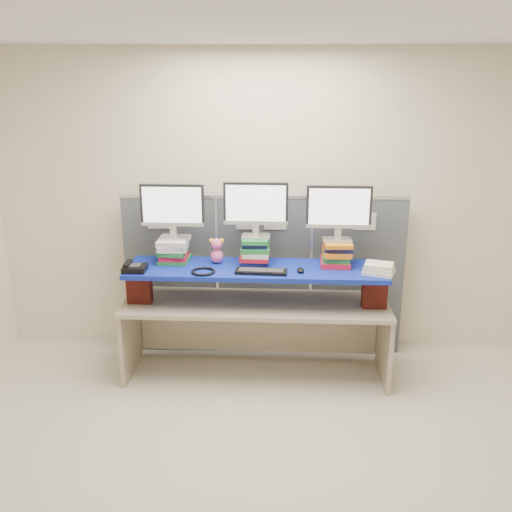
{
  "coord_description": "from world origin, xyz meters",
  "views": [
    {
      "loc": [
        0.05,
        -3.21,
        2.55
      ],
      "look_at": [
        -0.06,
        1.31,
        1.11
      ],
      "focal_mm": 40.0,
      "sensor_mm": 36.0,
      "label": 1
    }
  ],
  "objects_px": {
    "desk": "(256,317)",
    "desk_phone": "(134,268)",
    "monitor_right": "(339,210)",
    "blue_board": "(256,270)",
    "monitor_left": "(172,208)",
    "keyboard": "(261,271)",
    "monitor_center": "(256,206)"
  },
  "relations": [
    {
      "from": "desk",
      "to": "blue_board",
      "type": "relative_size",
      "value": 1.05
    },
    {
      "from": "desk",
      "to": "monitor_right",
      "type": "xyz_separation_m",
      "value": [
        0.68,
        0.1,
        0.93
      ]
    },
    {
      "from": "desk",
      "to": "desk_phone",
      "type": "height_order",
      "value": "desk_phone"
    },
    {
      "from": "monitor_center",
      "to": "monitor_left",
      "type": "bearing_deg",
      "value": 180.0
    },
    {
      "from": "desk",
      "to": "monitor_left",
      "type": "relative_size",
      "value": 4.24
    },
    {
      "from": "monitor_right",
      "to": "desk_phone",
      "type": "distance_m",
      "value": 1.76
    },
    {
      "from": "keyboard",
      "to": "monitor_right",
      "type": "bearing_deg",
      "value": 24.79
    },
    {
      "from": "keyboard",
      "to": "desk",
      "type": "bearing_deg",
      "value": 112.78
    },
    {
      "from": "blue_board",
      "to": "desk_phone",
      "type": "height_order",
      "value": "desk_phone"
    },
    {
      "from": "monitor_right",
      "to": "blue_board",
      "type": "bearing_deg",
      "value": -170.12
    },
    {
      "from": "desk",
      "to": "monitor_center",
      "type": "xyz_separation_m",
      "value": [
        -0.0,
        0.12,
        0.95
      ]
    },
    {
      "from": "desk",
      "to": "monitor_right",
      "type": "bearing_deg",
      "value": 9.88
    },
    {
      "from": "monitor_left",
      "to": "monitor_right",
      "type": "relative_size",
      "value": 1.0
    },
    {
      "from": "desk_phone",
      "to": "desk",
      "type": "bearing_deg",
      "value": 7.65
    },
    {
      "from": "blue_board",
      "to": "keyboard",
      "type": "bearing_deg",
      "value": -69.99
    },
    {
      "from": "monitor_left",
      "to": "desk_phone",
      "type": "xyz_separation_m",
      "value": [
        -0.3,
        -0.26,
        -0.44
      ]
    },
    {
      "from": "desk",
      "to": "monitor_right",
      "type": "relative_size",
      "value": 4.24
    },
    {
      "from": "blue_board",
      "to": "keyboard",
      "type": "distance_m",
      "value": 0.15
    },
    {
      "from": "desk",
      "to": "monitor_left",
      "type": "distance_m",
      "value": 1.18
    },
    {
      "from": "desk",
      "to": "keyboard",
      "type": "height_order",
      "value": "keyboard"
    },
    {
      "from": "desk",
      "to": "blue_board",
      "type": "bearing_deg",
      "value": -178.33
    },
    {
      "from": "monitor_left",
      "to": "monitor_right",
      "type": "height_order",
      "value": "monitor_right"
    },
    {
      "from": "blue_board",
      "to": "desk_phone",
      "type": "xyz_separation_m",
      "value": [
        -1.0,
        -0.12,
        0.05
      ]
    },
    {
      "from": "monitor_center",
      "to": "keyboard",
      "type": "distance_m",
      "value": 0.55
    },
    {
      "from": "monitor_left",
      "to": "monitor_center",
      "type": "xyz_separation_m",
      "value": [
        0.7,
        -0.02,
        0.02
      ]
    },
    {
      "from": "blue_board",
      "to": "monitor_left",
      "type": "height_order",
      "value": "monitor_left"
    },
    {
      "from": "monitor_left",
      "to": "monitor_center",
      "type": "relative_size",
      "value": 1.0
    },
    {
      "from": "desk",
      "to": "monitor_left",
      "type": "bearing_deg",
      "value": 170.53
    },
    {
      "from": "keyboard",
      "to": "desk_phone",
      "type": "bearing_deg",
      "value": -176.52
    },
    {
      "from": "monitor_left",
      "to": "monitor_right",
      "type": "bearing_deg",
      "value": -0.0
    },
    {
      "from": "monitor_right",
      "to": "desk_phone",
      "type": "relative_size",
      "value": 2.83
    },
    {
      "from": "desk",
      "to": "keyboard",
      "type": "xyz_separation_m",
      "value": [
        0.05,
        -0.14,
        0.47
      ]
    }
  ]
}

